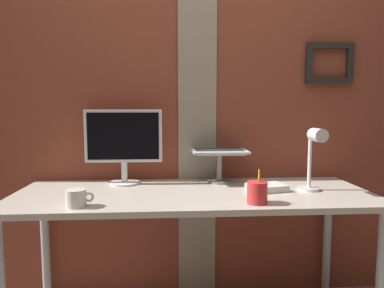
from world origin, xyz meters
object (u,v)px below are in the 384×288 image
monitor (124,140)px  desk_lamp (314,153)px  laptop (218,142)px  coffee_mug (76,198)px  pen_cup (257,193)px

monitor → desk_lamp: monitor is taller
laptop → desk_lamp: (0.47, -0.35, -0.03)m
laptop → coffee_mug: size_ratio=2.58×
laptop → monitor: bearing=-173.3°
pen_cup → coffee_mug: bearing=-180.0°
monitor → desk_lamp: bearing=-15.1°
monitor → coffee_mug: size_ratio=3.52×
monitor → laptop: bearing=6.7°
desk_lamp → laptop: bearing=143.2°
monitor → laptop: (0.57, 0.07, -0.02)m
laptop → pen_cup: laptop is taller
monitor → coffee_mug: 0.55m
desk_lamp → pen_cup: bearing=-151.3°
desk_lamp → pen_cup: size_ratio=2.14×
coffee_mug → desk_lamp: bearing=9.2°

